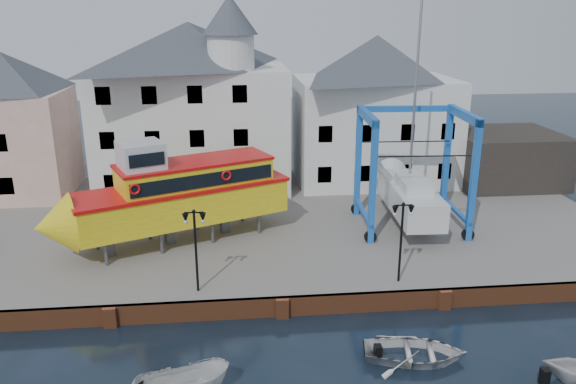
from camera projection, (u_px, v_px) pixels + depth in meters
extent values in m
plane|color=black|center=(282.00, 317.00, 26.87)|extent=(140.00, 140.00, 0.00)
cube|color=#6B645D|center=(267.00, 224.00, 37.11)|extent=(44.00, 22.00, 1.00)
cube|color=brown|center=(282.00, 306.00, 26.83)|extent=(44.00, 0.25, 1.00)
cube|color=brown|center=(110.00, 317.00, 25.89)|extent=(0.60, 0.36, 1.00)
cube|color=brown|center=(282.00, 308.00, 26.67)|extent=(0.60, 0.36, 1.00)
cube|color=brown|center=(445.00, 300.00, 27.45)|extent=(0.60, 0.36, 1.00)
cube|color=tan|center=(12.00, 144.00, 40.66)|extent=(8.00, 7.00, 7.50)
pyramid|color=#3E4149|center=(1.00, 72.00, 39.06)|extent=(8.00, 7.00, 2.80)
cube|color=black|center=(6.00, 186.00, 38.11)|extent=(1.00, 0.08, 1.20)
cube|color=silver|center=(193.00, 128.00, 42.17)|extent=(14.00, 8.00, 9.00)
pyramid|color=#3E4149|center=(189.00, 45.00, 40.27)|extent=(14.00, 8.00, 3.20)
cube|color=black|center=(112.00, 183.00, 38.79)|extent=(1.00, 0.08, 1.20)
cube|color=black|center=(156.00, 182.00, 39.08)|extent=(1.00, 0.08, 1.20)
cube|color=black|center=(199.00, 180.00, 39.37)|extent=(1.00, 0.08, 1.20)
cube|color=black|center=(242.00, 179.00, 39.66)|extent=(1.00, 0.08, 1.20)
cube|color=black|center=(107.00, 140.00, 37.85)|extent=(1.00, 0.08, 1.20)
cube|color=black|center=(153.00, 139.00, 38.15)|extent=(1.00, 0.08, 1.20)
cube|color=black|center=(197.00, 138.00, 38.44)|extent=(1.00, 0.08, 1.20)
cube|color=black|center=(241.00, 137.00, 38.73)|extent=(1.00, 0.08, 1.20)
cube|color=black|center=(103.00, 96.00, 36.92)|extent=(1.00, 0.08, 1.20)
cube|color=black|center=(149.00, 95.00, 37.21)|extent=(1.00, 0.08, 1.20)
cube|color=black|center=(195.00, 95.00, 37.51)|extent=(1.00, 0.08, 1.20)
cube|color=black|center=(240.00, 94.00, 37.80)|extent=(1.00, 0.08, 1.20)
cylinder|color=silver|center=(231.00, 53.00, 38.42)|extent=(3.20, 3.20, 2.40)
cone|color=#3E4149|center=(230.00, 14.00, 37.64)|extent=(3.80, 3.80, 2.60)
cube|color=silver|center=(373.00, 130.00, 44.16)|extent=(12.00, 8.00, 8.00)
pyramid|color=#3E4149|center=(377.00, 57.00, 42.42)|extent=(12.00, 8.00, 3.20)
cube|color=black|center=(325.00, 175.00, 40.72)|extent=(1.00, 0.08, 1.20)
cube|color=black|center=(365.00, 173.00, 41.01)|extent=(1.00, 0.08, 1.20)
cube|color=black|center=(405.00, 172.00, 41.30)|extent=(1.00, 0.08, 1.20)
cube|color=black|center=(444.00, 171.00, 41.60)|extent=(1.00, 0.08, 1.20)
cube|color=black|center=(325.00, 134.00, 39.79)|extent=(1.00, 0.08, 1.20)
cube|color=black|center=(367.00, 133.00, 40.08)|extent=(1.00, 0.08, 1.20)
cube|color=black|center=(408.00, 132.00, 40.37)|extent=(1.00, 0.08, 1.20)
cube|color=black|center=(448.00, 131.00, 40.66)|extent=(1.00, 0.08, 1.20)
cube|color=#272320|center=(504.00, 157.00, 43.86)|extent=(8.00, 7.00, 4.00)
cylinder|color=black|center=(196.00, 253.00, 26.68)|extent=(0.12, 0.12, 4.00)
cube|color=black|center=(194.00, 212.00, 26.05)|extent=(0.90, 0.06, 0.06)
sphere|color=black|center=(194.00, 211.00, 26.02)|extent=(0.16, 0.16, 0.16)
cone|color=black|center=(185.00, 218.00, 26.09)|extent=(0.32, 0.32, 0.45)
sphere|color=silver|center=(186.00, 222.00, 26.15)|extent=(0.18, 0.18, 0.18)
cone|color=black|center=(203.00, 218.00, 26.17)|extent=(0.32, 0.32, 0.45)
sphere|color=silver|center=(203.00, 221.00, 26.22)|extent=(0.18, 0.18, 0.18)
cylinder|color=black|center=(401.00, 244.00, 27.66)|extent=(0.12, 0.12, 4.00)
cube|color=black|center=(403.00, 205.00, 27.02)|extent=(0.90, 0.06, 0.06)
sphere|color=black|center=(403.00, 204.00, 27.00)|extent=(0.16, 0.16, 0.16)
cone|color=black|center=(395.00, 211.00, 27.06)|extent=(0.32, 0.32, 0.45)
sphere|color=silver|center=(395.00, 214.00, 27.12)|extent=(0.18, 0.18, 0.18)
cone|color=black|center=(411.00, 210.00, 27.14)|extent=(0.32, 0.32, 0.45)
sphere|color=silver|center=(411.00, 214.00, 27.20)|extent=(0.18, 0.18, 0.18)
cylinder|color=#59595E|center=(106.00, 254.00, 29.83)|extent=(0.26, 0.26, 1.30)
cylinder|color=#59595E|center=(96.00, 238.00, 31.84)|extent=(0.26, 0.26, 1.30)
cylinder|color=#59595E|center=(162.00, 243.00, 31.26)|extent=(0.26, 0.26, 1.30)
cylinder|color=#59595E|center=(149.00, 228.00, 33.27)|extent=(0.26, 0.26, 1.30)
cylinder|color=#59595E|center=(212.00, 232.00, 32.68)|extent=(0.26, 0.26, 1.30)
cylinder|color=#59595E|center=(197.00, 219.00, 34.70)|extent=(0.26, 0.26, 1.30)
cylinder|color=#59595E|center=(259.00, 223.00, 34.11)|extent=(0.26, 0.26, 1.30)
cylinder|color=#59595E|center=(242.00, 211.00, 36.12)|extent=(0.26, 0.26, 1.30)
cube|color=#59595E|center=(109.00, 244.00, 31.04)|extent=(0.65, 0.61, 1.30)
cube|color=#59595E|center=(170.00, 233.00, 32.67)|extent=(0.65, 0.61, 1.30)
cube|color=#59595E|center=(225.00, 222.00, 34.30)|extent=(0.65, 0.61, 1.30)
cube|color=gold|center=(182.00, 204.00, 32.58)|extent=(12.46, 7.91, 1.91)
cone|color=gold|center=(53.00, 226.00, 29.28)|extent=(3.08, 3.79, 3.30)
cube|color=red|center=(181.00, 187.00, 32.26)|extent=(12.76, 8.14, 0.19)
cube|color=gold|center=(195.00, 175.00, 32.47)|extent=(9.14, 6.19, 1.39)
cube|color=black|center=(205.00, 181.00, 31.22)|extent=(7.66, 3.40, 0.78)
cube|color=black|center=(186.00, 168.00, 33.71)|extent=(7.66, 3.40, 0.78)
cube|color=red|center=(194.00, 162.00, 32.23)|extent=(9.34, 6.34, 0.16)
cube|color=silver|center=(141.00, 156.00, 30.59)|extent=(2.98, 2.98, 1.58)
cube|color=black|center=(147.00, 160.00, 29.61)|extent=(1.76, 0.82, 0.69)
torus|color=red|center=(135.00, 189.00, 29.30)|extent=(0.61, 0.36, 0.61)
torus|color=red|center=(226.00, 175.00, 31.74)|extent=(0.61, 0.36, 0.61)
cube|color=#1654A8|center=(373.00, 184.00, 31.82)|extent=(0.38, 0.38, 7.22)
cylinder|color=black|center=(370.00, 237.00, 32.83)|extent=(0.73, 0.29, 0.72)
cube|color=#1654A8|center=(358.00, 162.00, 36.38)|extent=(0.38, 0.38, 7.22)
cylinder|color=black|center=(356.00, 209.00, 37.39)|extent=(0.73, 0.29, 0.72)
cube|color=#1654A8|center=(473.00, 182.00, 32.13)|extent=(0.38, 0.38, 7.22)
cylinder|color=black|center=(468.00, 234.00, 33.14)|extent=(0.73, 0.29, 0.72)
cube|color=#1654A8|center=(446.00, 161.00, 36.69)|extent=(0.38, 0.38, 7.22)
cylinder|color=black|center=(442.00, 207.00, 37.70)|extent=(0.73, 0.29, 0.72)
cube|color=#1654A8|center=(367.00, 116.00, 33.03)|extent=(0.60, 5.17, 0.51)
cube|color=#1654A8|center=(363.00, 212.00, 34.90)|extent=(0.49, 5.17, 0.22)
cube|color=#1654A8|center=(464.00, 115.00, 33.35)|extent=(0.60, 5.17, 0.51)
cube|color=#1654A8|center=(455.00, 210.00, 35.21)|extent=(0.49, 5.17, 0.22)
cube|color=#1654A8|center=(406.00, 109.00, 35.47)|extent=(6.20, 0.65, 0.36)
cube|color=silver|center=(410.00, 198.00, 34.80)|extent=(2.73, 7.84, 1.65)
cone|color=silver|center=(393.00, 177.00, 39.16)|extent=(2.45, 1.76, 2.37)
cube|color=#59595E|center=(409.00, 216.00, 35.17)|extent=(0.33, 1.87, 0.72)
cube|color=silver|center=(414.00, 183.00, 33.96)|extent=(1.79, 3.17, 0.62)
cylinder|color=#99999E|center=(415.00, 92.00, 33.27)|extent=(0.17, 0.17, 11.35)
cube|color=black|center=(423.00, 156.00, 32.05)|extent=(5.59, 0.38, 0.05)
cube|color=black|center=(406.00, 142.00, 35.57)|extent=(5.59, 0.38, 0.05)
imported|color=silver|center=(414.00, 359.00, 23.66)|extent=(4.76, 3.78, 0.89)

